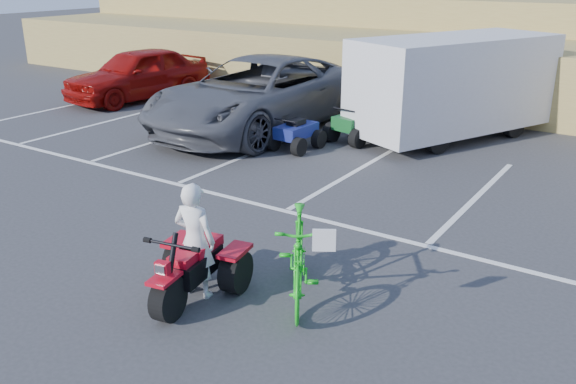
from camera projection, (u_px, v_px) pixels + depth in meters
The scene contains 11 objects.
ground at pixel (199, 261), 9.25m from camera, with size 100.00×100.00×0.00m, color #343436.
parking_stripes at pixel (369, 194), 11.99m from camera, with size 28.00×5.16×0.01m.
grass_embankment at pixel (496, 53), 20.89m from camera, with size 40.00×8.50×3.10m.
red_trike_atv at pixel (192, 299), 8.19m from camera, with size 1.17×1.56×1.01m, color #B50A1A, non-canonical shape.
rider at pixel (195, 240), 8.04m from camera, with size 0.59×0.38×1.61m, color white.
green_dirt_bike at pixel (299, 257), 8.02m from camera, with size 0.57×2.03×1.22m, color #14BF19.
grey_pickup at pixel (258, 94), 16.44m from camera, with size 3.21×6.96×1.93m, color #484A50.
red_car at pixel (138, 74), 20.28m from camera, with size 2.01×5.01×1.71m, color #8B0A07.
cargo_trailer at pixel (454, 84), 15.54m from camera, with size 4.29×5.92×2.57m.
quad_atv_blue at pixel (296, 149), 14.92m from camera, with size 0.95×1.28×0.84m, color navy, non-canonical shape.
quad_atv_green at pixel (356, 141), 15.62m from camera, with size 1.06×1.42×0.93m, color #135421, non-canonical shape.
Camera 1 is at (5.69, -6.20, 4.20)m, focal length 38.00 mm.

